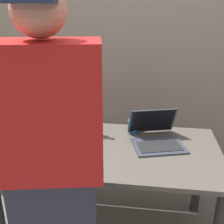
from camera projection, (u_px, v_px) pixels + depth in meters
name	position (u px, v px, depth m)	size (l,w,h in m)	color
desk	(110.00, 162.00, 1.84)	(1.43, 0.77, 0.72)	#56514C
laptop	(156.00, 136.00, 1.85)	(0.41, 0.43, 0.21)	#383D4C
beer_bottle_brown	(74.00, 123.00, 1.89)	(0.07, 0.07, 0.28)	#472B14
beer_bottle_amber	(60.00, 128.00, 1.82)	(0.07, 0.07, 0.29)	brown
beer_bottle_green	(93.00, 122.00, 1.93)	(0.06, 0.06, 0.28)	#333333
person_figure	(54.00, 183.00, 1.21)	(0.47, 0.34, 1.70)	#2D3347
coffee_mug	(134.00, 126.00, 2.01)	(0.12, 0.09, 0.09)	#19598C
back_wall	(122.00, 42.00, 2.27)	(6.00, 0.10, 2.60)	gray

